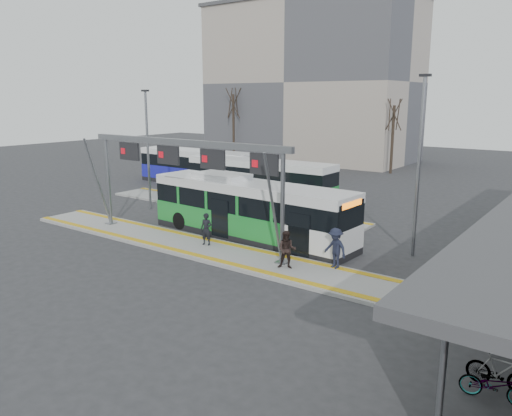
{
  "coord_description": "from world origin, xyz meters",
  "views": [
    {
      "loc": [
        17.13,
        -17.47,
        7.38
      ],
      "look_at": [
        2.07,
        3.0,
        1.73
      ],
      "focal_mm": 35.0,
      "sensor_mm": 36.0,
      "label": 1
    }
  ],
  "objects_px": {
    "passenger_a": "(206,229)",
    "bicycle_a": "(495,385)",
    "gantry": "(184,161)",
    "passenger_c": "(335,248)",
    "hero_bus": "(249,210)",
    "passenger_b": "(287,250)"
  },
  "relations": [
    {
      "from": "passenger_a",
      "to": "bicycle_a",
      "type": "height_order",
      "value": "passenger_a"
    },
    {
      "from": "passenger_a",
      "to": "passenger_c",
      "type": "height_order",
      "value": "passenger_c"
    },
    {
      "from": "passenger_c",
      "to": "gantry",
      "type": "bearing_deg",
      "value": -158.63
    },
    {
      "from": "hero_bus",
      "to": "passenger_b",
      "type": "distance_m",
      "value": 5.61
    },
    {
      "from": "gantry",
      "to": "passenger_b",
      "type": "relative_size",
      "value": 7.84
    },
    {
      "from": "hero_bus",
      "to": "bicycle_a",
      "type": "bearing_deg",
      "value": -27.67
    },
    {
      "from": "gantry",
      "to": "passenger_a",
      "type": "bearing_deg",
      "value": 6.54
    },
    {
      "from": "passenger_a",
      "to": "bicycle_a",
      "type": "relative_size",
      "value": 0.97
    },
    {
      "from": "passenger_c",
      "to": "hero_bus",
      "type": "bearing_deg",
      "value": 177.27
    },
    {
      "from": "passenger_c",
      "to": "passenger_a",
      "type": "bearing_deg",
      "value": -158.75
    },
    {
      "from": "hero_bus",
      "to": "bicycle_a",
      "type": "relative_size",
      "value": 7.32
    },
    {
      "from": "gantry",
      "to": "passenger_b",
      "type": "xyz_separation_m",
      "value": [
        6.41,
        -0.43,
        -3.32
      ]
    },
    {
      "from": "gantry",
      "to": "bicycle_a",
      "type": "distance_m",
      "value": 17.0
    },
    {
      "from": "passenger_c",
      "to": "bicycle_a",
      "type": "height_order",
      "value": "passenger_c"
    },
    {
      "from": "passenger_c",
      "to": "bicycle_a",
      "type": "relative_size",
      "value": 1.07
    },
    {
      "from": "passenger_a",
      "to": "passenger_b",
      "type": "relative_size",
      "value": 0.97
    },
    {
      "from": "bicycle_a",
      "to": "passenger_c",
      "type": "bearing_deg",
      "value": 44.26
    },
    {
      "from": "hero_bus",
      "to": "passenger_c",
      "type": "bearing_deg",
      "value": -15.25
    },
    {
      "from": "hero_bus",
      "to": "passenger_b",
      "type": "bearing_deg",
      "value": -33.11
    },
    {
      "from": "passenger_a",
      "to": "passenger_b",
      "type": "xyz_separation_m",
      "value": [
        5.15,
        -0.57,
        0.02
      ]
    },
    {
      "from": "passenger_b",
      "to": "passenger_c",
      "type": "height_order",
      "value": "passenger_c"
    },
    {
      "from": "bicycle_a",
      "to": "gantry",
      "type": "bearing_deg",
      "value": 64.43
    }
  ]
}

